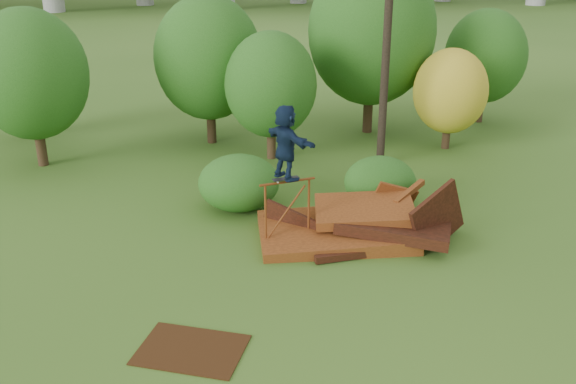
{
  "coord_description": "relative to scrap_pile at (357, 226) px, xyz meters",
  "views": [
    {
      "loc": [
        -2.78,
        -12.81,
        7.61
      ],
      "look_at": [
        -0.8,
        2.0,
        1.6
      ],
      "focal_mm": 40.0,
      "sensor_mm": 36.0,
      "label": 1
    }
  ],
  "objects": [
    {
      "name": "skater",
      "position": [
        -1.95,
        -0.13,
        2.48
      ],
      "size": [
        1.37,
        1.81,
        1.9
      ],
      "primitive_type": "imported",
      "rotation": [
        0.0,
        0.0,
        2.09
      ],
      "color": "#0F1E37",
      "rests_on": "skateboard"
    },
    {
      "name": "grind_rail",
      "position": [
        -1.91,
        -0.12,
        0.83
      ],
      "size": [
        1.48,
        0.43,
        1.8
      ],
      "color": "brown",
      "rests_on": "ground"
    },
    {
      "name": "tree_6",
      "position": [
        -11.02,
        11.07,
        2.25
      ],
      "size": [
        3.17,
        3.17,
        4.43
      ],
      "color": "black",
      "rests_on": "ground"
    },
    {
      "name": "shrub_right",
      "position": [
        1.18,
        2.1,
        0.42
      ],
      "size": [
        2.15,
        1.97,
        1.52
      ],
      "primitive_type": "ellipsoid",
      "color": "#174111",
      "rests_on": "ground"
    },
    {
      "name": "utility_pole",
      "position": [
        2.25,
        5.91,
        4.16
      ],
      "size": [
        1.4,
        0.28,
        8.85
      ],
      "color": "black",
      "rests_on": "ground"
    },
    {
      "name": "shrub_left",
      "position": [
        -3.01,
        2.41,
        0.49
      ],
      "size": [
        2.4,
        2.21,
        1.66
      ],
      "primitive_type": "ellipsoid",
      "color": "#174111",
      "rests_on": "ground"
    },
    {
      "name": "tree_2",
      "position": [
        -1.55,
        6.95,
        2.37
      ],
      "size": [
        3.26,
        3.26,
        4.59
      ],
      "color": "black",
      "rests_on": "ground"
    },
    {
      "name": "tree_0",
      "position": [
        -9.68,
        7.26,
        2.89
      ],
      "size": [
        3.88,
        3.88,
        5.47
      ],
      "color": "black",
      "rests_on": "ground"
    },
    {
      "name": "skateboard",
      "position": [
        -1.95,
        -0.13,
        1.51
      ],
      "size": [
        0.72,
        0.35,
        0.07
      ],
      "rotation": [
        0.0,
        0.0,
        0.25
      ],
      "color": "black",
      "rests_on": "grind_rail"
    },
    {
      "name": "tree_1",
      "position": [
        -3.67,
        9.17,
        2.97
      ],
      "size": [
        4.06,
        4.06,
        5.65
      ],
      "color": "black",
      "rests_on": "ground"
    },
    {
      "name": "scrap_pile",
      "position": [
        0.0,
        0.0,
        0.0
      ],
      "size": [
        5.65,
        3.06,
        2.05
      ],
      "color": "#4C240D",
      "rests_on": "ground"
    },
    {
      "name": "tree_5",
      "position": [
        7.96,
        10.65,
        2.5
      ],
      "size": [
        3.43,
        3.43,
        4.82
      ],
      "color": "black",
      "rests_on": "ground"
    },
    {
      "name": "tree_4",
      "position": [
        5.18,
        7.23,
        1.87
      ],
      "size": [
        2.75,
        2.75,
        3.8
      ],
      "color": "black",
      "rests_on": "ground"
    },
    {
      "name": "tree_3",
      "position": [
        2.75,
        9.78,
        3.73
      ],
      "size": [
        5.02,
        5.02,
        6.97
      ],
      "color": "black",
      "rests_on": "ground"
    },
    {
      "name": "ground",
      "position": [
        -1.13,
        -2.4,
        -0.34
      ],
      "size": [
        240.0,
        240.0,
        0.0
      ],
      "primitive_type": "plane",
      "color": "#2D5116",
      "rests_on": "ground"
    },
    {
      "name": "flat_plate",
      "position": [
        -4.4,
        -4.5,
        -0.33
      ],
      "size": [
        2.44,
        2.1,
        0.03
      ],
      "primitive_type": "cube",
      "rotation": [
        0.0,
        0.0,
        -0.37
      ],
      "color": "#321B0A",
      "rests_on": "ground"
    }
  ]
}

